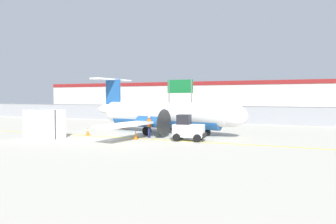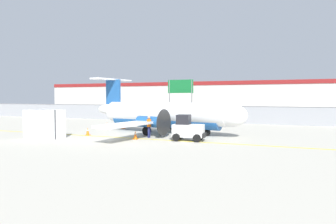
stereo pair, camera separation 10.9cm
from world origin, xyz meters
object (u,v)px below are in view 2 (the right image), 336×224
Objects in this scene: highway_sign at (180,90)px; traffic_cone_near_right at (123,125)px; ground_crew_worker at (149,125)px; parked_car_2 at (235,113)px; parked_car_3 at (301,113)px; baggage_tug at (188,129)px; parked_car_1 at (177,112)px; commuter_airplane at (166,115)px; traffic_cone_far_right at (107,125)px; parked_car_0 at (142,110)px; traffic_cone_far_left at (135,135)px; cargo_container at (45,124)px; traffic_cone_near_left at (88,131)px.

traffic_cone_near_right is at bearing -98.49° from highway_sign.
ground_crew_worker is 21.67m from parked_car_2.
baggage_tug is at bearing -106.64° from parked_car_3.
traffic_cone_near_right is at bearing 130.09° from ground_crew_worker.
commuter_airplane is at bearing 109.20° from parked_car_1.
baggage_tug is 26.19m from parked_car_3.
parked_car_3 reaches higher than traffic_cone_far_right.
baggage_tug reaches higher than traffic_cone_far_right.
highway_sign is (10.85, -10.20, 3.24)m from parked_car_0.
traffic_cone_far_right is 0.15× the size of parked_car_2.
parked_car_2 reaches higher than traffic_cone_far_left.
highway_sign reaches higher than traffic_cone_far_right.
baggage_tug reaches higher than parked_car_1.
parked_car_1 is 9.03m from parked_car_2.
commuter_airplane is at bearing 126.55° from baggage_tug.
parked_car_0 reaches higher than traffic_cone_far_left.
parked_car_3 is at bearing 24.89° from highway_sign.
parked_car_0 is 9.97m from parked_car_1.
traffic_cone_far_right is at bearing 113.72° from parked_car_0.
parked_car_0 is at bearing 115.59° from traffic_cone_far_left.
highway_sign is at bearing 116.50° from parked_car_1.
traffic_cone_far_left is 22.97m from parked_car_2.
traffic_cone_near_right is 0.15× the size of parked_car_3.
cargo_container reaches higher than parked_car_3.
parked_car_3 is at bearing 58.53° from ground_crew_worker.
parked_car_2 is 9.03m from parked_car_3.
parked_car_2 is 0.78× the size of highway_sign.
parked_car_2 is (-0.07, 21.85, 0.04)m from baggage_tug.
highway_sign reaches higher than ground_crew_worker.
ground_crew_worker is 0.39× the size of parked_car_2.
highway_sign reaches higher than parked_car_3.
traffic_cone_near_right is at bearing -113.49° from parked_car_2.
traffic_cone_near_left is 0.12× the size of highway_sign.
traffic_cone_far_right is 0.15× the size of parked_car_0.
parked_car_3 reaches higher than traffic_cone_far_left.
cargo_container is 3.44m from traffic_cone_near_left.
parked_car_2 is 8.49m from highway_sign.
traffic_cone_near_left is 18.37m from highway_sign.
traffic_cone_far_left is 0.15× the size of parked_car_1.
parked_car_0 is at bearing 111.81° from cargo_container.
parked_car_2 is at bearing 58.32° from traffic_cone_far_right.
parked_car_3 is (17.03, 19.23, 0.58)m from traffic_cone_near_right.
traffic_cone_near_left and traffic_cone_far_right have the same top height.
traffic_cone_near_right is 18.39m from parked_car_2.
parked_car_1 is (8.54, -5.14, 0.00)m from parked_car_0.
cargo_container is at bearing -122.24° from parked_car_3.
highway_sign reaches higher than parked_car_0.
parked_car_3 is (8.47, 24.78, 0.04)m from baggage_tug.
ground_crew_worker is 17.93m from highway_sign.
cargo_container is at bearing 108.77° from parked_car_0.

